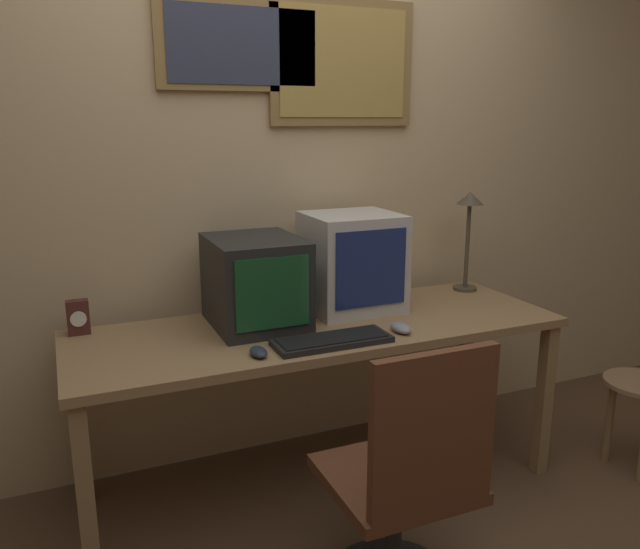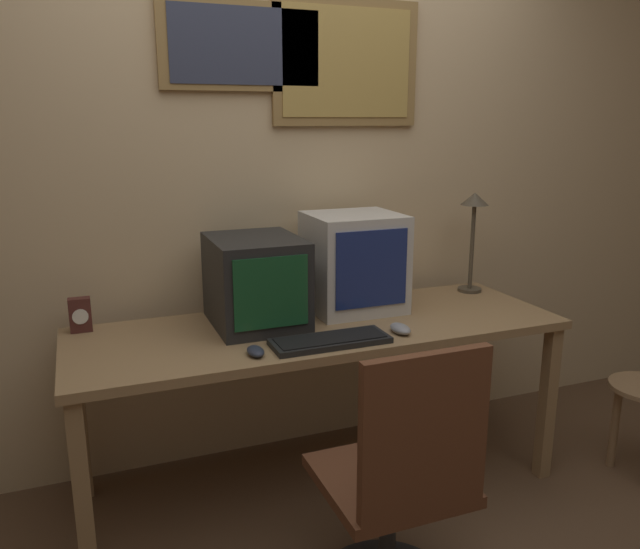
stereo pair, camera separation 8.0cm
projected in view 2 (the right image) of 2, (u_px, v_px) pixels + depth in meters
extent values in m
cube|color=#D1B284|center=(284.00, 178.00, 2.84)|extent=(8.00, 0.05, 2.60)
cube|color=olive|center=(245.00, 46.00, 2.61)|extent=(0.73, 0.02, 0.36)
cube|color=#33384C|center=(246.00, 46.00, 2.60)|extent=(0.64, 0.01, 0.31)
cube|color=olive|center=(346.00, 63.00, 2.79)|extent=(0.70, 0.02, 0.55)
cube|color=#B79347|center=(348.00, 63.00, 2.78)|extent=(0.61, 0.01, 0.47)
cube|color=#99754C|center=(320.00, 329.00, 2.57)|extent=(2.01, 0.68, 0.04)
cube|color=#99754C|center=(83.00, 497.00, 2.06)|extent=(0.06, 0.06, 0.70)
cube|color=#99754C|center=(547.00, 403.00, 2.74)|extent=(0.06, 0.06, 0.70)
cube|color=#99754C|center=(80.00, 419.00, 2.59)|extent=(0.06, 0.06, 0.70)
cube|color=#99754C|center=(469.00, 357.00, 3.27)|extent=(0.06, 0.06, 0.70)
cube|color=black|center=(256.00, 281.00, 2.54)|extent=(0.35, 0.43, 0.36)
cube|color=#194C28|center=(271.00, 293.00, 2.34)|extent=(0.29, 0.01, 0.27)
cube|color=beige|center=(353.00, 262.00, 2.74)|extent=(0.39, 0.36, 0.43)
cube|color=navy|center=(372.00, 269.00, 2.57)|extent=(0.32, 0.01, 0.32)
cube|color=black|center=(330.00, 341.00, 2.35)|extent=(0.45, 0.17, 0.02)
cube|color=black|center=(330.00, 338.00, 2.34)|extent=(0.41, 0.14, 0.00)
ellipsoid|color=gray|center=(400.00, 329.00, 2.46)|extent=(0.07, 0.12, 0.04)
ellipsoid|color=#282D3D|center=(256.00, 351.00, 2.23)|extent=(0.06, 0.10, 0.03)
cube|color=#4C231E|center=(80.00, 315.00, 2.47)|extent=(0.08, 0.05, 0.14)
cylinder|color=white|center=(80.00, 317.00, 2.45)|extent=(0.06, 0.00, 0.06)
cylinder|color=#4C4233|center=(469.00, 289.00, 3.07)|extent=(0.11, 0.11, 0.02)
cylinder|color=#4C4233|center=(472.00, 246.00, 3.02)|extent=(0.02, 0.02, 0.42)
cone|color=#4C4233|center=(475.00, 199.00, 2.96)|extent=(0.13, 0.13, 0.06)
cylinder|color=#282828|center=(387.00, 536.00, 2.07)|extent=(0.06, 0.06, 0.38)
cube|color=brown|center=(389.00, 480.00, 2.02)|extent=(0.44, 0.44, 0.04)
cube|color=brown|center=(425.00, 434.00, 1.78)|extent=(0.41, 0.04, 0.49)
cylinder|color=#8E6B47|center=(615.00, 425.00, 2.85)|extent=(0.04, 0.04, 0.41)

